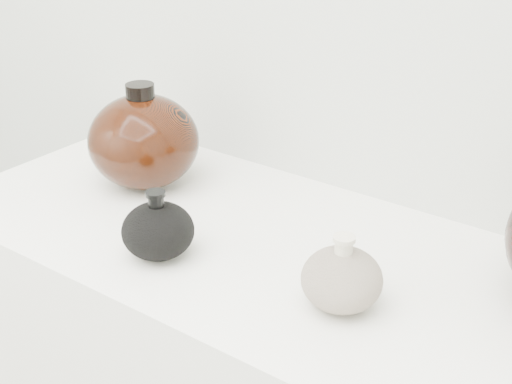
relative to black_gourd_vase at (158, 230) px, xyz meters
The scene contains 3 objects.
black_gourd_vase is the anchor object (origin of this frame).
cream_gourd_vase 0.30m from the black_gourd_vase, ahead, with size 0.12×0.12×0.11m.
left_round_pot 0.27m from the black_gourd_vase, 138.27° to the left, with size 0.24×0.24×0.19m.
Camera 1 is at (0.54, 0.15, 1.47)m, focal length 50.00 mm.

